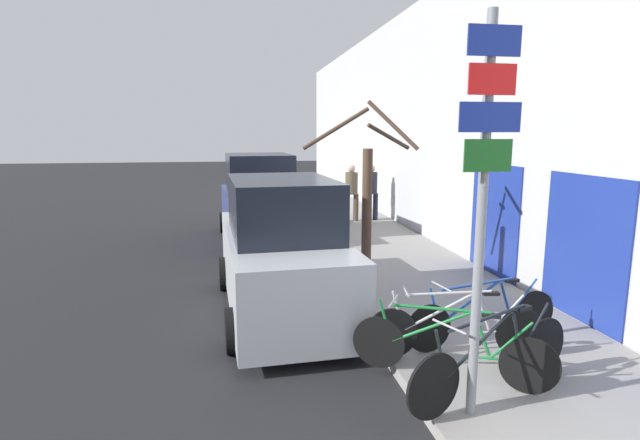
% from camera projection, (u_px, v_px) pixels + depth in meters
% --- Properties ---
extents(ground_plane, '(80.00, 80.00, 0.00)m').
position_uv_depth(ground_plane, '(272.00, 254.00, 12.28)').
color(ground_plane, black).
extents(sidewalk_curb, '(3.20, 32.00, 0.15)m').
position_uv_depth(sidewalk_curb, '(349.00, 227.00, 15.42)').
color(sidewalk_curb, gray).
rests_on(sidewalk_curb, ground).
extents(building_facade, '(0.23, 32.00, 6.50)m').
position_uv_depth(building_facade, '(407.00, 123.00, 15.10)').
color(building_facade, '#BCBCC1').
rests_on(building_facade, ground).
extents(signpost, '(0.60, 0.12, 3.89)m').
position_uv_depth(signpost, '(483.00, 197.00, 4.67)').
color(signpost, gray).
rests_on(signpost, sidewalk_curb).
extents(bicycle_0, '(2.29, 0.95, 0.95)m').
position_uv_depth(bicycle_0, '(494.00, 360.00, 5.35)').
color(bicycle_0, black).
rests_on(bicycle_0, sidewalk_curb).
extents(bicycle_1, '(2.00, 1.23, 0.88)m').
position_uv_depth(bicycle_1, '(450.00, 348.00, 5.68)').
color(bicycle_1, black).
rests_on(bicycle_1, sidewalk_curb).
extents(bicycle_2, '(2.24, 0.54, 0.89)m').
position_uv_depth(bicycle_2, '(457.00, 329.00, 6.24)').
color(bicycle_2, black).
rests_on(bicycle_2, sidewalk_curb).
extents(bicycle_3, '(2.30, 0.53, 0.88)m').
position_uv_depth(bicycle_3, '(484.00, 316.00, 6.67)').
color(bicycle_3, black).
rests_on(bicycle_3, sidewalk_curb).
extents(parked_car_0, '(2.12, 4.63, 2.25)m').
position_uv_depth(parked_car_0, '(281.00, 253.00, 8.12)').
color(parked_car_0, '#B2B7BC').
rests_on(parked_car_0, ground).
extents(parked_car_1, '(2.26, 4.29, 2.38)m').
position_uv_depth(parked_car_1, '(259.00, 202.00, 13.67)').
color(parked_car_1, navy).
rests_on(parked_car_1, ground).
extents(pedestrian_near, '(0.47, 0.40, 1.78)m').
position_uv_depth(pedestrian_near, '(371.00, 188.00, 16.03)').
color(pedestrian_near, '#1E2338').
rests_on(pedestrian_near, sidewalk_curb).
extents(pedestrian_far, '(0.47, 0.40, 1.80)m').
position_uv_depth(pedestrian_far, '(351.00, 189.00, 15.79)').
color(pedestrian_far, '#4C3D2D').
rests_on(pedestrian_far, sidewalk_curb).
extents(street_tree, '(1.95, 0.80, 3.34)m').
position_uv_depth(street_tree, '(367.00, 206.00, 8.69)').
color(street_tree, '#4C3828').
rests_on(street_tree, sidewalk_curb).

